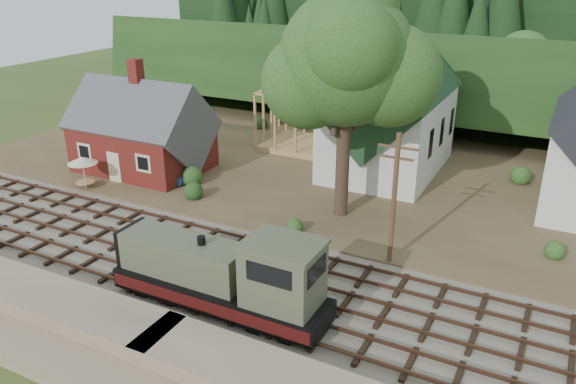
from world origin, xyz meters
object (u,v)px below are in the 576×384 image
at_px(locomotive, 226,277).
at_px(car_green, 88,161).
at_px(patio_set, 82,162).
at_px(car_blue, 184,173).

xyz_separation_m(locomotive, car_green, (-21.53, 11.83, -1.17)).
bearing_deg(car_green, patio_set, -135.35).
relative_size(locomotive, patio_set, 4.57).
height_order(locomotive, patio_set, locomotive).
height_order(locomotive, car_green, locomotive).
bearing_deg(locomotive, patio_set, 155.18).
bearing_deg(car_green, locomotive, -117.55).
bearing_deg(car_blue, patio_set, -145.56).
bearing_deg(locomotive, car_blue, 133.72).
bearing_deg(patio_set, car_blue, 39.90).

